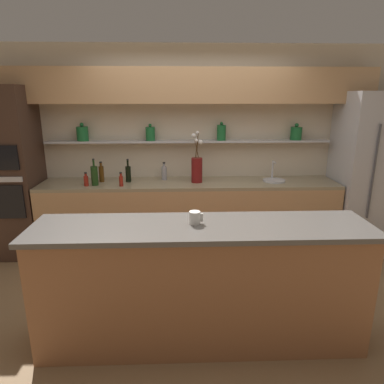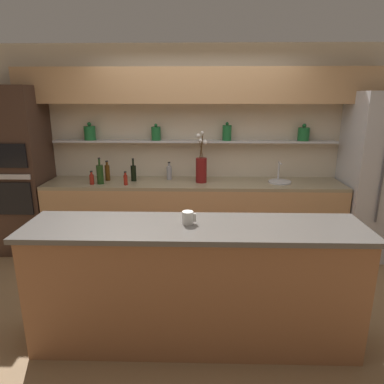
% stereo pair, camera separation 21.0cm
% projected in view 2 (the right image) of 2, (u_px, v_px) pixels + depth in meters
% --- Properties ---
extents(ground_plane, '(12.00, 12.00, 0.00)m').
position_uv_depth(ground_plane, '(195.00, 302.00, 3.38)').
color(ground_plane, olive).
extents(back_wall_unit, '(5.20, 0.44, 2.60)m').
position_uv_depth(back_wall_unit, '(198.00, 130.00, 4.43)').
color(back_wall_unit, beige).
rests_on(back_wall_unit, ground_plane).
extents(back_counter_unit, '(3.73, 0.62, 0.92)m').
position_uv_depth(back_counter_unit, '(194.00, 216.00, 4.45)').
color(back_counter_unit, tan).
rests_on(back_counter_unit, ground_plane).
extents(island_counter, '(2.62, 0.61, 1.02)m').
position_uv_depth(island_counter, '(195.00, 284.00, 2.74)').
color(island_counter, '#99603D').
rests_on(island_counter, ground_plane).
extents(refrigerator, '(0.76, 0.73, 2.03)m').
position_uv_depth(refrigerator, '(377.00, 177.00, 4.21)').
color(refrigerator, '#B7B7BC').
rests_on(refrigerator, ground_plane).
extents(oven_tower, '(0.67, 0.64, 2.09)m').
position_uv_depth(oven_tower, '(19.00, 171.00, 4.35)').
color(oven_tower, '#3D281E').
rests_on(oven_tower, ground_plane).
extents(flower_vase, '(0.14, 0.15, 0.63)m').
position_uv_depth(flower_vase, '(201.00, 167.00, 4.27)').
color(flower_vase, maroon).
rests_on(flower_vase, back_counter_unit).
extents(sink_fixture, '(0.28, 0.28, 0.25)m').
position_uv_depth(sink_fixture, '(280.00, 180.00, 4.30)').
color(sink_fixture, '#B7B7BC').
rests_on(sink_fixture, back_counter_unit).
extents(bottle_sauce_0, '(0.05, 0.05, 0.17)m').
position_uv_depth(bottle_sauce_0, '(126.00, 179.00, 4.16)').
color(bottle_sauce_0, maroon).
rests_on(bottle_sauce_0, back_counter_unit).
extents(bottle_spirit_1, '(0.06, 0.06, 0.26)m').
position_uv_depth(bottle_spirit_1, '(107.00, 172.00, 4.39)').
color(bottle_spirit_1, '#4C2D0C').
rests_on(bottle_spirit_1, back_counter_unit).
extents(bottle_spirit_2, '(0.07, 0.07, 0.23)m').
position_uv_depth(bottle_spirit_2, '(169.00, 172.00, 4.45)').
color(bottle_spirit_2, gray).
rests_on(bottle_spirit_2, back_counter_unit).
extents(bottle_wine_3, '(0.07, 0.07, 0.29)m').
position_uv_depth(bottle_wine_3, '(134.00, 173.00, 4.36)').
color(bottle_wine_3, black).
rests_on(bottle_wine_3, back_counter_unit).
extents(bottle_sauce_4, '(0.05, 0.05, 0.17)m').
position_uv_depth(bottle_sauce_4, '(92.00, 179.00, 4.20)').
color(bottle_sauce_4, maroon).
rests_on(bottle_sauce_4, back_counter_unit).
extents(bottle_wine_5, '(0.08, 0.08, 0.33)m').
position_uv_depth(bottle_wine_5, '(100.00, 174.00, 4.21)').
color(bottle_wine_5, '#193814').
rests_on(bottle_wine_5, back_counter_unit).
extents(coffee_mug, '(0.11, 0.09, 0.10)m').
position_uv_depth(coffee_mug, '(188.00, 218.00, 2.63)').
color(coffee_mug, silver).
rests_on(coffee_mug, island_counter).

